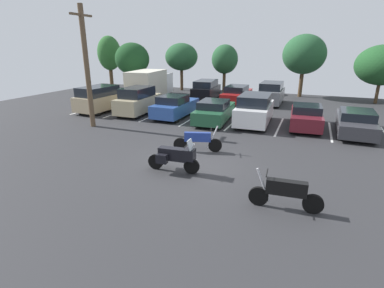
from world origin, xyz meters
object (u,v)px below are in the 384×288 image
(car_white, at_px, (255,110))
(car_maroon, at_px, (306,117))
(car_tan, at_px, (101,99))
(box_truck, at_px, (150,84))
(utility_pole, at_px, (87,67))
(motorcycle_third, at_px, (198,140))
(car_champagne, at_px, (138,101))
(car_far_black, at_px, (206,90))
(car_charcoal, at_px, (356,122))
(car_far_grey, at_px, (271,93))
(motorcycle_touring, at_px, (175,156))
(car_far_red, at_px, (237,94))
(motorcycle_second, at_px, (285,192))
(car_blue, at_px, (175,106))
(car_green, at_px, (214,111))

(car_white, relative_size, car_maroon, 1.04)
(car_tan, distance_m, box_truck, 6.10)
(box_truck, distance_m, utility_pole, 10.25)
(motorcycle_third, relative_size, car_tan, 0.50)
(car_champagne, bearing_deg, motorcycle_third, -40.50)
(box_truck, relative_size, utility_pole, 0.88)
(car_far_black, bearing_deg, car_charcoal, -31.91)
(car_maroon, bearing_deg, car_far_grey, 113.32)
(car_tan, xyz_separation_m, utility_pole, (2.34, -3.88, 2.69))
(car_maroon, relative_size, car_far_black, 1.01)
(motorcycle_touring, relative_size, box_truck, 0.35)
(car_maroon, xyz_separation_m, car_far_red, (-5.99, 6.77, 0.03))
(car_far_red, distance_m, car_far_grey, 2.97)
(car_maroon, relative_size, car_charcoal, 0.89)
(motorcycle_second, bearing_deg, car_white, 105.75)
(motorcycle_second, relative_size, car_far_red, 0.47)
(car_charcoal, bearing_deg, car_blue, -179.61)
(motorcycle_touring, relative_size, car_far_red, 0.45)
(motorcycle_third, relative_size, car_far_black, 0.52)
(car_far_black, height_order, car_far_red, car_far_black)
(car_far_red, relative_size, box_truck, 0.77)
(car_white, relative_size, box_truck, 0.74)
(car_tan, relative_size, car_charcoal, 0.91)
(car_champagne, xyz_separation_m, car_blue, (2.94, 0.12, -0.21))
(car_maroon, xyz_separation_m, car_far_grey, (-3.05, 7.06, 0.25))
(motorcycle_second, distance_m, utility_pole, 13.82)
(car_charcoal, bearing_deg, motorcycle_second, -106.18)
(car_far_black, xyz_separation_m, utility_pole, (-3.48, -11.56, 2.74))
(car_far_grey, bearing_deg, motorcycle_second, -80.92)
(car_tan, distance_m, car_far_grey, 14.08)
(car_champagne, height_order, car_green, car_champagne)
(box_truck, height_order, utility_pole, utility_pole)
(motorcycle_second, xyz_separation_m, car_white, (-2.85, 10.09, 0.39))
(car_far_grey, height_order, utility_pole, utility_pole)
(car_blue, distance_m, car_green, 3.03)
(car_far_grey, bearing_deg, utility_pole, -128.71)
(motorcycle_third, bearing_deg, car_far_grey, 83.39)
(car_white, bearing_deg, motorcycle_touring, -99.75)
(motorcycle_third, bearing_deg, car_white, 76.18)
(car_maroon, bearing_deg, motorcycle_second, -91.39)
(car_tan, height_order, car_white, car_tan)
(motorcycle_second, height_order, utility_pole, utility_pole)
(motorcycle_touring, bearing_deg, car_maroon, 63.12)
(motorcycle_third, bearing_deg, car_blue, 123.70)
(car_green, bearing_deg, car_white, 7.44)
(car_far_grey, bearing_deg, car_charcoal, -52.13)
(car_far_black, bearing_deg, motorcycle_second, -63.42)
(motorcycle_touring, xyz_separation_m, car_far_grey, (1.56, 16.14, 0.30))
(car_far_grey, xyz_separation_m, utility_pole, (-9.37, -11.69, 2.70))
(car_green, bearing_deg, car_blue, 174.67)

